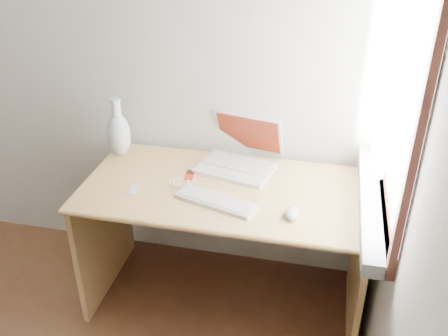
% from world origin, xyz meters
% --- Properties ---
extents(back_wall, '(3.50, 0.04, 2.60)m').
position_xyz_m(back_wall, '(0.00, 1.75, 1.30)').
color(back_wall, beige).
rests_on(back_wall, floor).
extents(window, '(0.11, 0.99, 1.10)m').
position_xyz_m(window, '(1.72, 1.30, 1.28)').
color(window, white).
rests_on(window, right_wall).
extents(desk, '(1.35, 0.67, 0.71)m').
position_xyz_m(desk, '(1.03, 1.46, 0.51)').
color(desk, tan).
rests_on(desk, floor).
extents(laptop, '(0.41, 0.37, 0.25)m').
position_xyz_m(laptop, '(1.04, 1.60, 0.77)').
color(laptop, white).
rests_on(laptop, desk).
extents(external_keyboard, '(0.39, 0.21, 0.02)m').
position_xyz_m(external_keyboard, '(1.02, 1.24, 0.72)').
color(external_keyboard, white).
rests_on(external_keyboard, desk).
extents(mouse, '(0.06, 0.10, 0.04)m').
position_xyz_m(mouse, '(1.36, 1.21, 0.73)').
color(mouse, white).
rests_on(mouse, desk).
extents(ipod, '(0.05, 0.09, 0.01)m').
position_xyz_m(ipod, '(0.84, 1.45, 0.72)').
color(ipod, '#B9270C').
rests_on(ipod, desk).
extents(cable_coil, '(0.12, 0.12, 0.01)m').
position_xyz_m(cable_coil, '(0.81, 1.36, 0.71)').
color(cable_coil, white).
rests_on(cable_coil, desk).
extents(remote, '(0.04, 0.09, 0.01)m').
position_xyz_m(remote, '(0.62, 1.25, 0.71)').
color(remote, white).
rests_on(remote, desk).
extents(vase, '(0.12, 0.12, 0.31)m').
position_xyz_m(vase, '(0.42, 1.58, 0.84)').
color(vase, silver).
rests_on(vase, desk).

